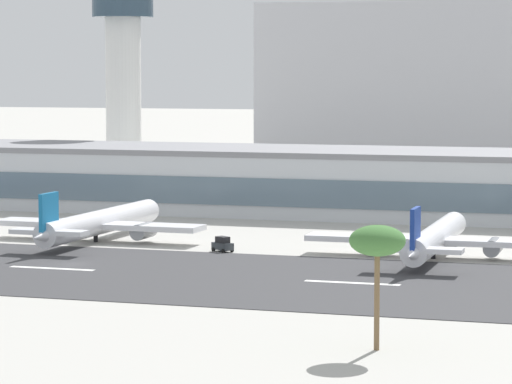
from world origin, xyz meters
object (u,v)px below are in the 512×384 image
control_tower (123,71)px  airliner_blue_tail_gate_1 (96,223)px  terminal_building (347,182)px  palm_tree_0 (377,242)px  airliner_navy_tail_gate_2 (434,239)px  service_baggage_tug_2 (223,245)px

control_tower → airliner_blue_tail_gate_1: (31.31, -84.22, -23.08)m
terminal_building → palm_tree_0: bearing=-74.8°
airliner_blue_tail_gate_1 → palm_tree_0: bearing=-137.4°
airliner_blue_tail_gate_1 → airliner_navy_tail_gate_2: size_ratio=1.03×
terminal_building → airliner_navy_tail_gate_2: size_ratio=4.56×
terminal_building → airliner_navy_tail_gate_2: bearing=-64.4°
control_tower → service_baggage_tug_2: 106.90m
airliner_blue_tail_gate_1 → terminal_building: bearing=-26.6°
airliner_blue_tail_gate_1 → service_baggage_tug_2: 22.69m
control_tower → airliner_navy_tail_gate_2: size_ratio=1.06×
terminal_building → service_baggage_tug_2: 56.02m
airliner_blue_tail_gate_1 → palm_tree_0: (58.36, -66.28, 7.34)m
airliner_navy_tail_gate_2 → service_baggage_tug_2: size_ratio=11.47×
control_tower → service_baggage_tug_2: (53.37, -89.23, -24.84)m
terminal_building → control_tower: (-58.02, 33.62, 19.99)m
palm_tree_0 → terminal_building: bearing=105.2°
palm_tree_0 → service_baggage_tug_2: bearing=120.6°
terminal_building → palm_tree_0: (31.66, -116.88, 4.24)m
control_tower → airliner_blue_tail_gate_1: bearing=-69.6°
airliner_navy_tail_gate_2 → airliner_blue_tail_gate_1: bearing=85.7°
control_tower → palm_tree_0: bearing=-59.2°
terminal_building → airliner_blue_tail_gate_1: size_ratio=4.43×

